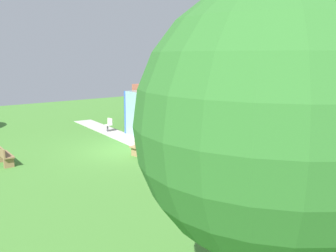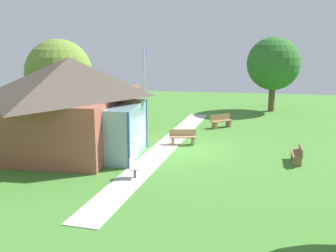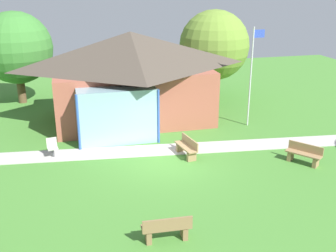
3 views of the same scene
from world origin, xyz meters
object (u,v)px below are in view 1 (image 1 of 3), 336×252
Objects in this scene: tree_behind_pavilion_right at (333,81)px; pavilion at (206,93)px; bench_mid_right at (175,178)px; patio_chair_west at (108,125)px; bench_front_center at (4,156)px; bench_rear_near_path at (144,146)px; tree_behind_pavilion_left at (195,71)px; tree_far_east at (272,124)px; flagpole at (260,98)px.

pavilion is at bearing -150.54° from tree_behind_pavilion_right.
bench_mid_right is 1.69× the size of patio_chair_west.
patio_chair_west is at bearing 118.11° from bench_front_center.
bench_rear_near_path is (-4.62, 1.92, 0.00)m from bench_mid_right.
bench_mid_right is 0.96× the size of bench_front_center.
pavilion is 8.05m from tree_behind_pavilion_left.
tree_behind_pavilion_right is at bearing 29.46° from pavilion.
bench_rear_near_path is 1.81× the size of patio_chair_west.
patio_chair_west is 0.15× the size of tree_far_east.
tree_behind_pavilion_left reaches higher than flagpole.
bench_mid_right is at bearing 153.66° from patio_chair_west.
pavilion is 6.09× the size of bench_front_center.
bench_mid_right is (6.17, -7.59, -2.13)m from pavilion.
pavilion is 17.03m from tree_far_east.
tree_far_east reaches higher than pavilion.
patio_chair_west is at bearing -77.63° from tree_behind_pavilion_left.
tree_behind_pavilion_left is (-12.31, 1.55, 0.07)m from tree_behind_pavilion_right.
bench_mid_right is 11.40m from tree_behind_pavilion_right.
flagpole is at bearing 55.67° from bench_front_center.
flagpole reaches higher than bench_rear_near_path.
bench_front_center is at bearing -178.93° from tree_far_east.
bench_mid_right is at bearing 31.88° from bench_front_center.
flagpole is 11.08m from tree_far_east.
pavilion is 6.40m from patio_chair_west.
tree_far_east is 1.02× the size of tree_behind_pavilion_left.
bench_rear_near_path is at bearing 153.51° from tree_far_east.
patio_chair_west is 13.20m from tree_behind_pavilion_right.
tree_far_east is 24.98m from tree_behind_pavilion_left.
flagpole is 6.06× the size of patio_chair_west.
bench_mid_right and bench_front_center have the same top height.
bench_rear_near_path is 0.27× the size of tree_far_east.
tree_behind_pavilion_right is 1.00× the size of tree_behind_pavilion_left.
bench_mid_right is 10.91m from patio_chair_west.
tree_far_east is at bearing -40.44° from tree_behind_pavilion_left.
flagpole is (5.92, -2.54, 0.36)m from pavilion.
tree_behind_pavilion_right reaches higher than patio_chair_west.
bench_rear_near_path is at bearing 70.58° from bench_front_center.
tree_far_east reaches higher than bench_mid_right.
bench_front_center is at bearing -71.67° from tree_behind_pavilion_left.
tree_behind_pavilion_left reaches higher than tree_behind_pavilion_right.
bench_rear_near_path is at bearing 29.87° from bench_mid_right.
tree_behind_pavilion_right reaches higher than flagpole.
bench_front_center is 16.68m from tree_behind_pavilion_right.
tree_behind_pavilion_left is (-6.27, 4.96, 0.95)m from pavilion.
pavilion is 5.96× the size of bench_rear_near_path.
tree_behind_pavilion_left reaches higher than bench_rear_near_path.
bench_front_center is 13.96m from tree_far_east.
flagpole is at bearing -34.78° from bench_mid_right.
tree_far_east is 1.02× the size of tree_behind_pavilion_right.
pavilion is 6.35× the size of bench_mid_right.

